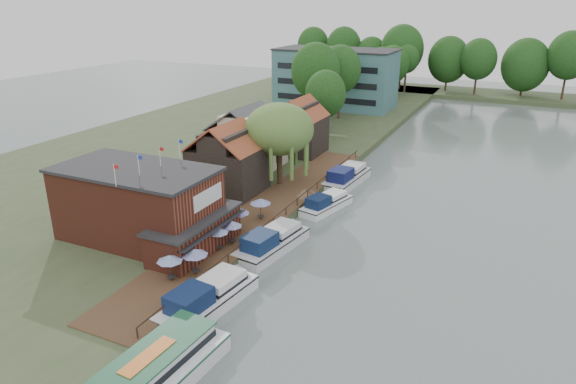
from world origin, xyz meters
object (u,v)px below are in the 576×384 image
at_px(hotel_block, 335,78).
at_px(cruiser_0, 208,294).
at_px(cottage_a, 228,158).
at_px(cottage_c, 300,126).
at_px(umbrella_0, 171,268).
at_px(umbrella_5, 261,209).
at_px(umbrella_3, 232,232).
at_px(umbrella_4, 238,219).
at_px(umbrella_2, 218,239).
at_px(tour_boat, 142,382).
at_px(cruiser_1, 272,239).
at_px(swan, 157,348).
at_px(cruiser_3, 347,175).
at_px(pub, 154,207).
at_px(umbrella_1, 195,262).
at_px(cruiser_2, 327,201).
at_px(cottage_b, 247,136).
at_px(willow, 279,145).

xyz_separation_m(hotel_block, cruiser_0, (18.15, -77.46, -5.81)).
xyz_separation_m(cottage_a, cottage_c, (1.00, 19.00, 0.00)).
bearing_deg(umbrella_0, umbrella_5, 87.02).
height_order(umbrella_3, umbrella_4, same).
bearing_deg(umbrella_2, umbrella_3, 76.58).
height_order(cottage_a, tour_boat, cottage_a).
xyz_separation_m(cruiser_1, tour_boat, (1.99, -21.29, 0.19)).
bearing_deg(cruiser_0, hotel_block, 109.99).
bearing_deg(swan, cruiser_3, 89.07).
height_order(pub, hotel_block, hotel_block).
relative_size(cottage_c, umbrella_1, 3.58).
bearing_deg(umbrella_3, umbrella_2, -103.42).
relative_size(pub, umbrella_4, 8.41).
relative_size(cruiser_1, tour_boat, 0.78).
relative_size(umbrella_2, cruiser_2, 0.27).
height_order(cottage_b, umbrella_4, cottage_b).
height_order(hotel_block, umbrella_2, hotel_block).
xyz_separation_m(tour_boat, swan, (-2.41, 4.25, -1.26)).
relative_size(umbrella_5, cruiser_3, 0.22).
bearing_deg(pub, cottage_c, 90.00).
distance_m(umbrella_1, swan, 9.13).
relative_size(willow, umbrella_1, 4.39).
bearing_deg(cottage_b, umbrella_2, -66.43).
height_order(cottage_a, cottage_c, same).
distance_m(umbrella_1, tour_boat, 13.73).
relative_size(tour_boat, swan, 30.91).
bearing_deg(cottage_b, cruiser_0, -65.77).
distance_m(umbrella_2, cruiser_1, 5.44).
bearing_deg(swan, umbrella_2, 103.76).
bearing_deg(swan, cottage_b, 110.26).
bearing_deg(umbrella_1, umbrella_2, 97.93).
distance_m(pub, umbrella_0, 8.55).
height_order(cruiser_2, tour_boat, tour_boat).
xyz_separation_m(umbrella_3, cruiser_3, (3.41, 23.71, -0.94)).
relative_size(cruiser_3, tour_boat, 0.80).
bearing_deg(cottage_c, tour_boat, -76.45).
relative_size(umbrella_4, cruiser_1, 0.23).
relative_size(umbrella_1, umbrella_2, 1.00).
xyz_separation_m(cottage_b, cruiser_3, (14.42, 1.25, -3.91)).
relative_size(hotel_block, cruiser_1, 2.41).
bearing_deg(umbrella_4, pub, -137.27).
height_order(cottage_a, umbrella_2, cottage_a).
xyz_separation_m(pub, cruiser_1, (10.21, 4.67, -3.36)).
bearing_deg(tour_boat, umbrella_5, 105.65).
bearing_deg(cruiser_2, umbrella_0, -89.34).
xyz_separation_m(cottage_b, umbrella_1, (11.22, -28.86, -2.96)).
distance_m(cruiser_2, swan, 29.20).
bearing_deg(willow, umbrella_2, -80.91).
bearing_deg(umbrella_1, umbrella_0, -124.93).
distance_m(umbrella_0, cruiser_2, 23.03).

